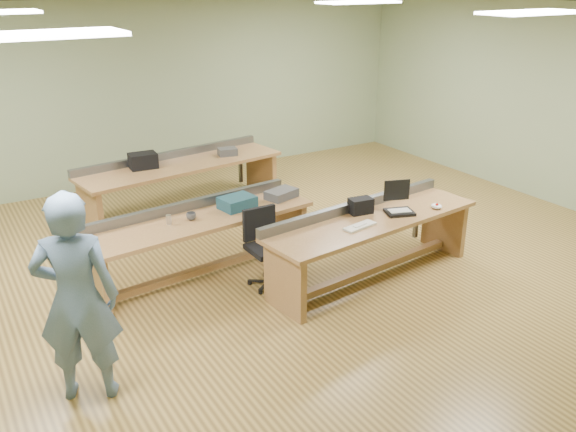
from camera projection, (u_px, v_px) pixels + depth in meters
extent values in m
plane|color=#A27F3D|center=(261.00, 266.00, 7.50)|extent=(10.00, 10.00, 0.00)
plane|color=silver|center=(256.00, 9.00, 6.40)|extent=(10.00, 10.00, 0.00)
cube|color=gray|center=(143.00, 94.00, 10.13)|extent=(10.00, 0.04, 3.00)
cube|color=gray|center=(568.00, 294.00, 3.77)|extent=(10.00, 0.04, 3.00)
cube|color=gray|center=(544.00, 103.00, 9.36)|extent=(0.04, 8.00, 3.00)
cube|color=white|center=(30.00, 35.00, 4.01)|extent=(1.20, 0.50, 0.03)
cube|color=white|center=(532.00, 12.00, 6.42)|extent=(1.20, 0.50, 0.03)
cube|color=white|center=(359.00, 2.00, 8.80)|extent=(1.20, 0.50, 0.03)
cube|color=#A67B46|center=(374.00, 220.00, 6.96)|extent=(2.85, 1.05, 0.05)
cube|color=#A67B46|center=(285.00, 282.00, 6.37)|extent=(0.15, 0.65, 0.70)
cube|color=#A67B46|center=(444.00, 224.00, 7.83)|extent=(0.15, 0.65, 0.70)
cube|color=#A67B46|center=(371.00, 269.00, 7.19)|extent=(2.47, 0.38, 0.08)
cube|color=#5A5D63|center=(354.00, 206.00, 7.17)|extent=(2.77, 0.39, 0.11)
cube|color=#A67B46|center=(200.00, 220.00, 6.97)|extent=(2.81, 1.02, 0.05)
cube|color=#A67B46|center=(96.00, 281.00, 6.39)|extent=(0.15, 0.64, 0.70)
cube|color=#A67B46|center=(289.00, 225.00, 7.82)|extent=(0.15, 0.64, 0.70)
cube|color=#A67B46|center=(203.00, 269.00, 7.20)|extent=(2.45, 0.36, 0.08)
cube|color=#5A5D63|center=(186.00, 206.00, 7.18)|extent=(2.74, 0.37, 0.11)
cube|color=#A67B46|center=(182.00, 165.00, 8.97)|extent=(3.17, 1.23, 0.05)
cube|color=#A67B46|center=(91.00, 211.00, 8.26)|extent=(0.18, 0.73, 0.70)
cube|color=#A67B46|center=(261.00, 171.00, 9.95)|extent=(0.18, 0.73, 0.70)
cube|color=#A67B46|center=(185.00, 205.00, 9.20)|extent=(2.77, 0.48, 0.08)
cube|color=#5A5D63|center=(169.00, 155.00, 9.21)|extent=(3.07, 0.50, 0.11)
imported|color=#6B84AE|center=(77.00, 299.00, 4.89)|extent=(0.79, 0.67, 1.84)
cube|color=black|center=(399.00, 212.00, 7.09)|extent=(0.38, 0.34, 0.03)
cube|color=black|center=(397.00, 190.00, 7.12)|extent=(0.30, 0.12, 0.25)
cube|color=beige|center=(360.00, 226.00, 6.71)|extent=(0.43, 0.21, 0.02)
ellipsoid|color=white|center=(437.00, 206.00, 7.24)|extent=(0.16, 0.17, 0.06)
cube|color=black|center=(361.00, 206.00, 7.08)|extent=(0.29, 0.21, 0.18)
cylinder|color=black|center=(268.00, 268.00, 6.96)|extent=(0.06, 0.06, 0.44)
cube|color=black|center=(268.00, 249.00, 6.87)|extent=(0.43, 0.43, 0.06)
cube|color=black|center=(259.00, 223.00, 6.94)|extent=(0.40, 0.05, 0.38)
cylinder|color=black|center=(269.00, 283.00, 7.03)|extent=(0.49, 0.49, 0.06)
cube|color=#163B4A|center=(237.00, 202.00, 7.24)|extent=(0.44, 0.36, 0.14)
cube|color=#3C3C3F|center=(281.00, 194.00, 7.57)|extent=(0.44, 0.35, 0.11)
imported|color=#3C3C3F|center=(191.00, 216.00, 6.90)|extent=(0.14, 0.14, 0.09)
cylinder|color=#B5B5B9|center=(169.00, 220.00, 6.77)|extent=(0.08, 0.08, 0.11)
cube|color=black|center=(143.00, 161.00, 8.72)|extent=(0.40, 0.30, 0.22)
cube|color=#3C3C3F|center=(227.00, 152.00, 9.37)|extent=(0.32, 0.26, 0.11)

